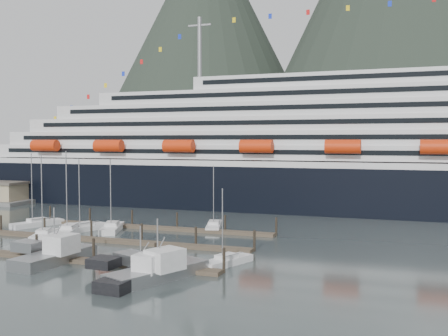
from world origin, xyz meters
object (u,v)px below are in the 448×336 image
at_px(cruise_ship, 364,157).
at_px(trawler_c, 140,272).
at_px(sailboat_a, 44,235).
at_px(sailboat_g, 214,226).
at_px(sailboat_b, 69,231).
at_px(sailboat_c, 84,228).
at_px(sailboat_f, 112,229).
at_px(trawler_d, 157,271).
at_px(sailboat_e, 37,224).
at_px(trawler_b, 54,255).
at_px(sailboat_h, 227,262).

relative_size(cruise_ship, trawler_c, 15.63).
height_order(sailboat_a, sailboat_g, sailboat_a).
height_order(cruise_ship, trawler_c, cruise_ship).
distance_m(sailboat_b, sailboat_c, 3.48).
bearing_deg(sailboat_a, sailboat_b, -41.16).
distance_m(sailboat_f, trawler_d, 33.51).
height_order(sailboat_a, sailboat_c, sailboat_a).
relative_size(sailboat_e, trawler_b, 1.11).
relative_size(sailboat_e, sailboat_f, 1.06).
bearing_deg(trawler_b, sailboat_g, -12.24).
height_order(sailboat_a, trawler_c, sailboat_a).
relative_size(sailboat_a, sailboat_b, 0.96).
height_order(sailboat_f, trawler_b, sailboat_f).
relative_size(sailboat_b, sailboat_h, 1.43).
xyz_separation_m(sailboat_a, sailboat_f, (6.90, 9.26, 0.00)).
bearing_deg(sailboat_g, sailboat_c, 98.42).
xyz_separation_m(sailboat_e, sailboat_h, (42.60, -16.71, -0.03)).
bearing_deg(sailboat_c, sailboat_e, 101.19).
relative_size(cruise_ship, sailboat_c, 16.21).
height_order(sailboat_e, sailboat_g, sailboat_e).
height_order(sailboat_a, trawler_d, sailboat_a).
distance_m(sailboat_e, sailboat_f, 15.74).
bearing_deg(sailboat_b, cruise_ship, -59.29).
height_order(sailboat_e, sailboat_h, sailboat_e).
bearing_deg(cruise_ship, sailboat_g, -123.50).
distance_m(sailboat_e, trawler_c, 44.51).
height_order(sailboat_h, trawler_c, sailboat_h).
bearing_deg(sailboat_b, sailboat_g, -74.92).
distance_m(cruise_ship, sailboat_b, 66.32).
bearing_deg(trawler_b, sailboat_f, 19.39).
xyz_separation_m(sailboat_b, sailboat_f, (5.38, 4.70, -0.01)).
relative_size(sailboat_c, sailboat_h, 1.28).
distance_m(sailboat_a, sailboat_h, 34.57).
bearing_deg(sailboat_a, trawler_c, -145.66).
bearing_deg(sailboat_g, sailboat_h, -172.71).
relative_size(cruise_ship, sailboat_e, 15.20).
bearing_deg(sailboat_f, trawler_c, -164.17).
bearing_deg(sailboat_g, cruise_ship, -50.12).
height_order(sailboat_c, sailboat_g, sailboat_c).
relative_size(sailboat_f, sailboat_g, 1.12).
distance_m(sailboat_c, sailboat_e, 11.00).
xyz_separation_m(cruise_ship, sailboat_g, (-23.13, -34.95, -11.65)).
bearing_deg(trawler_b, sailboat_c, 31.37).
distance_m(sailboat_c, trawler_d, 35.93).
distance_m(sailboat_f, sailboat_h, 31.63).
xyz_separation_m(sailboat_a, trawler_b, (12.37, -13.66, 0.55)).
distance_m(sailboat_c, trawler_c, 35.43).
xyz_separation_m(sailboat_c, sailboat_f, (4.82, 1.26, 0.01)).
distance_m(sailboat_b, sailboat_f, 7.14).
bearing_deg(cruise_ship, sailboat_h, -101.34).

